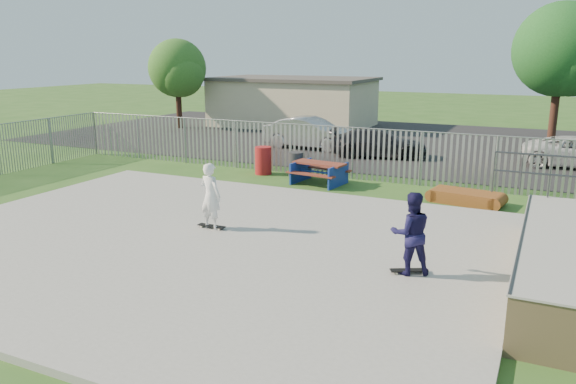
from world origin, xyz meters
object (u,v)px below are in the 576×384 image
at_px(trash_bin_red, 263,160).
at_px(tree_left, 177,68).
at_px(tree_mid, 561,50).
at_px(trash_bin_grey, 296,164).
at_px(skater_white, 211,196).
at_px(car_silver, 310,133).
at_px(picnic_table, 319,173).
at_px(funbox, 466,197).
at_px(skater_navy, 411,233).
at_px(car_dark, 379,143).

height_order(trash_bin_red, tree_left, tree_left).
bearing_deg(trash_bin_red, tree_mid, 50.62).
xyz_separation_m(trash_bin_grey, skater_white, (0.95, -7.57, 0.56)).
distance_m(trash_bin_grey, car_silver, 6.70).
bearing_deg(skater_white, tree_left, -41.87).
xyz_separation_m(picnic_table, skater_white, (-0.37, -6.75, 0.63)).
height_order(picnic_table, car_silver, car_silver).
relative_size(funbox, skater_navy, 1.20).
xyz_separation_m(car_silver, skater_navy, (8.62, -14.81, 0.24)).
distance_m(trash_bin_red, skater_white, 7.79).
bearing_deg(picnic_table, trash_bin_red, 173.60).
xyz_separation_m(picnic_table, skater_navy, (5.21, -7.64, 0.63)).
distance_m(picnic_table, car_dark, 6.34).
height_order(car_dark, skater_white, skater_white).
bearing_deg(car_silver, tree_left, 74.34).
relative_size(car_silver, car_dark, 1.06).
distance_m(skater_navy, skater_white, 5.64).
distance_m(trash_bin_red, car_silver, 6.54).
distance_m(car_dark, tree_left, 15.82).
relative_size(trash_bin_grey, skater_white, 0.54).
relative_size(funbox, tree_left, 0.38).
xyz_separation_m(picnic_table, tree_mid, (7.66, 13.29, 4.50)).
height_order(tree_left, tree_mid, tree_mid).
bearing_deg(skater_navy, tree_mid, -124.33).
relative_size(trash_bin_red, skater_white, 0.62).
xyz_separation_m(funbox, trash_bin_grey, (-6.70, 1.38, 0.28)).
bearing_deg(skater_navy, car_dark, -98.67).
relative_size(tree_left, tree_mid, 0.78).
xyz_separation_m(funbox, skater_white, (-5.74, -6.18, 0.85)).
bearing_deg(trash_bin_grey, car_dark, 72.55).
bearing_deg(funbox, skater_white, -123.93).
bearing_deg(picnic_table, tree_left, 149.81).
height_order(picnic_table, car_dark, car_dark).
xyz_separation_m(picnic_table, funbox, (5.38, -0.57, -0.21)).
distance_m(tree_left, tree_mid, 22.15).
xyz_separation_m(picnic_table, trash_bin_grey, (-1.32, 0.81, 0.07)).
bearing_deg(trash_bin_grey, car_silver, 108.21).
height_order(trash_bin_red, skater_navy, skater_navy).
relative_size(tree_left, skater_navy, 3.16).
distance_m(picnic_table, skater_navy, 9.27).
bearing_deg(trash_bin_grey, picnic_table, -31.65).
relative_size(car_dark, skater_white, 2.51).
height_order(car_dark, skater_navy, skater_navy).
bearing_deg(tree_mid, skater_white, -111.83).
bearing_deg(picnic_table, skater_white, -85.64).
bearing_deg(tree_left, car_silver, -19.68).
height_order(trash_bin_red, skater_white, skater_white).
bearing_deg(tree_mid, skater_navy, -96.69).
distance_m(trash_bin_grey, car_dark, 5.77).
distance_m(funbox, skater_white, 8.48).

